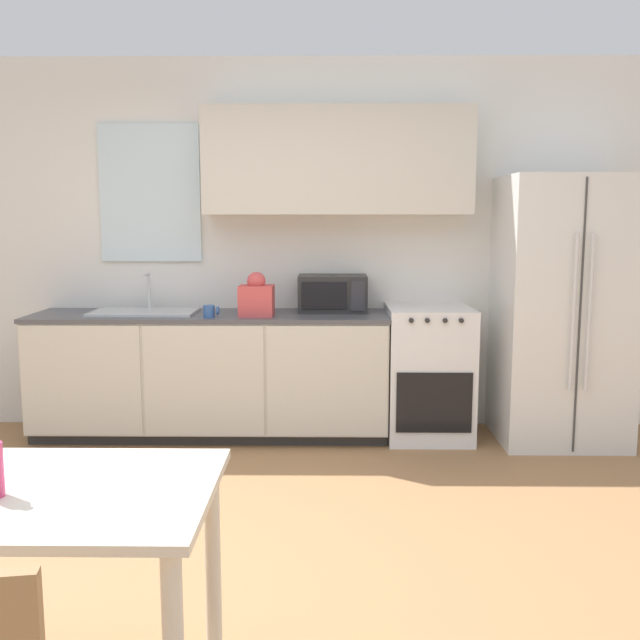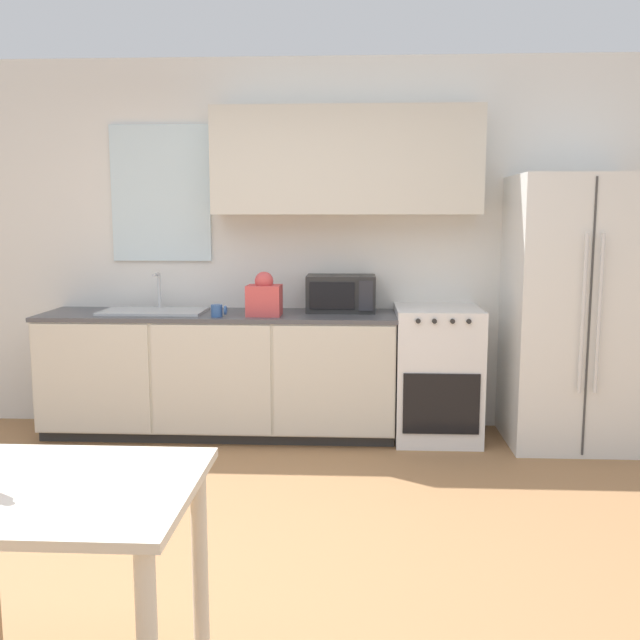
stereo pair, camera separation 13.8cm
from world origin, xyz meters
The scene contains 10 objects.
ground_plane centered at (0.00, 0.00, 0.00)m, with size 12.00×12.00×0.00m, color #9E7047.
wall_back centered at (0.09, 2.31, 1.47)m, with size 12.00×0.38×2.70m.
kitchen_counter centered at (-0.36, 2.01, 0.45)m, with size 2.51×0.63×0.89m.
oven_range centered at (1.18, 2.01, 0.47)m, with size 0.59×0.64×0.94m.
refrigerator centered at (2.09, 1.95, 0.92)m, with size 0.84×0.77×1.84m.
kitchen_sink centered at (-0.83, 2.02, 0.90)m, with size 0.73×0.40×0.28m.
microwave centered at (0.50, 2.13, 1.02)m, with size 0.49×0.31×0.26m.
coffee_mug centered at (-0.33, 1.81, 0.93)m, with size 0.11×0.08×0.08m.
grocery_bag_0 centered at (-0.02, 1.90, 1.02)m, with size 0.24×0.20×0.30m.
dining_table centered at (-0.40, -0.96, 0.64)m, with size 1.07×0.74×0.77m.
Camera 1 is at (0.47, -2.96, 1.56)m, focal length 40.00 mm.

